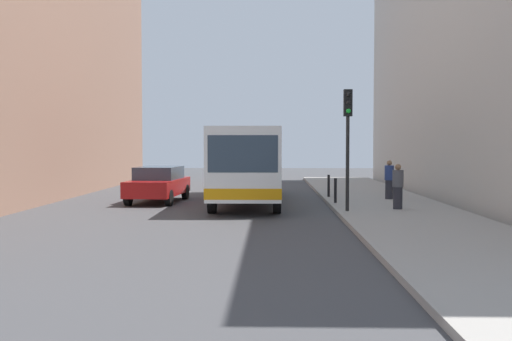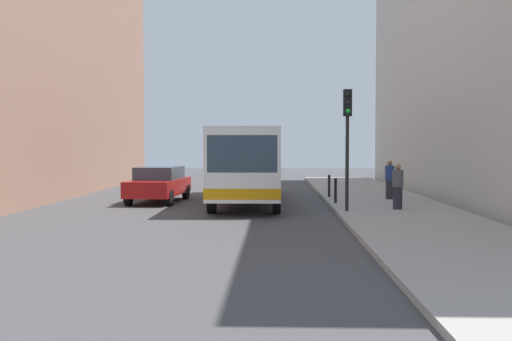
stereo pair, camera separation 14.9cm
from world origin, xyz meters
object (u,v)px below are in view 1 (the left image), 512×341
object	(u,v)px
pedestrian_mid_sidewalk	(389,180)
car_beside_bus	(159,183)
bollard_mid	(329,186)
pedestrian_near_signal	(398,187)
bus	(248,161)
traffic_light	(348,127)
bollard_near	(335,191)

from	to	relation	value
pedestrian_mid_sidewalk	car_beside_bus	bearing A→B (deg)	86.75
bollard_mid	pedestrian_near_signal	size ratio (longest dim) A/B	0.60
bus	pedestrian_mid_sidewalk	xyz separation A→B (m)	(5.85, 0.00, -0.78)
car_beside_bus	traffic_light	size ratio (longest dim) A/B	1.10
pedestrian_near_signal	pedestrian_mid_sidewalk	world-z (taller)	pedestrian_mid_sidewalk
bus	bollard_mid	world-z (taller)	bus
traffic_light	bollard_mid	size ratio (longest dim) A/B	4.32
pedestrian_near_signal	pedestrian_mid_sidewalk	distance (m)	3.87
pedestrian_near_signal	bollard_near	bearing A→B (deg)	34.45
bollard_mid	bollard_near	bearing A→B (deg)	-90.00
traffic_light	pedestrian_mid_sidewalk	xyz separation A→B (m)	(2.30, 4.52, -2.06)
bollard_mid	pedestrian_mid_sidewalk	world-z (taller)	pedestrian_mid_sidewalk
car_beside_bus	bollard_mid	distance (m)	7.26
bollard_near	pedestrian_mid_sidewalk	world-z (taller)	pedestrian_mid_sidewalk
bus	pedestrian_near_signal	xyz separation A→B (m)	(5.39, -3.85, -0.80)
bus	bollard_near	xyz separation A→B (m)	(3.45, -1.70, -1.10)
car_beside_bus	bollard_near	world-z (taller)	car_beside_bus
car_beside_bus	bollard_near	xyz separation A→B (m)	(7.18, -1.67, -0.16)
bus	traffic_light	size ratio (longest dim) A/B	2.69
bus	pedestrian_near_signal	size ratio (longest dim) A/B	7.02
traffic_light	bollard_near	world-z (taller)	traffic_light
pedestrian_mid_sidewalk	pedestrian_near_signal	bearing A→B (deg)	169.81
traffic_light	pedestrian_near_signal	world-z (taller)	traffic_light
bollard_near	pedestrian_near_signal	size ratio (longest dim) A/B	0.60
bollard_mid	pedestrian_near_signal	distance (m)	5.24
traffic_light	bollard_mid	xyz separation A→B (m)	(-0.10, 5.53, -2.38)
bollard_mid	pedestrian_near_signal	world-z (taller)	pedestrian_near_signal
bus	car_beside_bus	distance (m)	3.85
bollard_near	bus	bearing A→B (deg)	153.78
bollard_mid	pedestrian_near_signal	xyz separation A→B (m)	(1.94, -4.86, 0.30)
bus	bollard_mid	distance (m)	3.76
bollard_mid	pedestrian_mid_sidewalk	distance (m)	2.62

